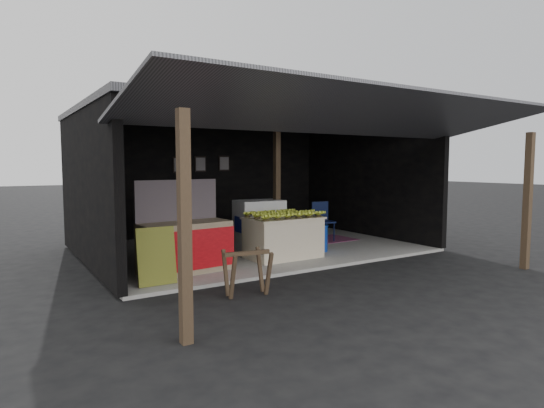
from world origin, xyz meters
TOP-DOWN VIEW (x-y plane):
  - ground at (0.00, 0.00)m, footprint 80.00×80.00m
  - concrete_slab at (0.00, 2.50)m, footprint 7.00×5.00m
  - shophouse at (0.00, 2.82)m, footprint 7.40×7.29m
  - banana_table at (-0.07, 1.08)m, footprint 1.49×0.93m
  - banana_pile at (-0.07, 1.08)m, footprint 1.37×0.83m
  - white_crate at (-0.11, 1.95)m, footprint 1.03×0.74m
  - neighbor_stall at (-2.18, 0.98)m, footprint 1.60×0.83m
  - green_signboard at (-2.88, 0.39)m, footprint 0.60×0.17m
  - sawhorse at (-1.89, -0.71)m, footprint 0.70×0.67m
  - water_barrel at (0.95, 1.23)m, footprint 0.37×0.37m
  - plastic_chair at (1.88, 2.31)m, footprint 0.52×0.52m
  - magenta_rug at (1.96, 2.32)m, footprint 1.54×1.07m
  - picture_frames at (-0.17, 4.89)m, footprint 1.62×0.04m

SIDE VIEW (x-z plane):
  - ground at x=0.00m, z-range 0.00..0.00m
  - concrete_slab at x=0.00m, z-range 0.00..0.06m
  - magenta_rug at x=1.96m, z-range 0.06..0.07m
  - water_barrel at x=0.95m, z-range 0.06..0.60m
  - sawhorse at x=-1.89m, z-range 0.09..0.75m
  - banana_table at x=-0.07m, z-range 0.06..0.88m
  - green_signboard at x=-2.88m, z-range 0.06..0.96m
  - neighbor_stall at x=-2.18m, z-range -0.26..1.34m
  - white_crate at x=-0.11m, z-range 0.06..1.16m
  - plastic_chair at x=1.88m, z-range 0.15..1.09m
  - banana_pile at x=-0.07m, z-range 0.88..1.04m
  - picture_frames at x=-0.17m, z-range 1.70..2.16m
  - shophouse at x=0.00m, z-range 0.59..3.61m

